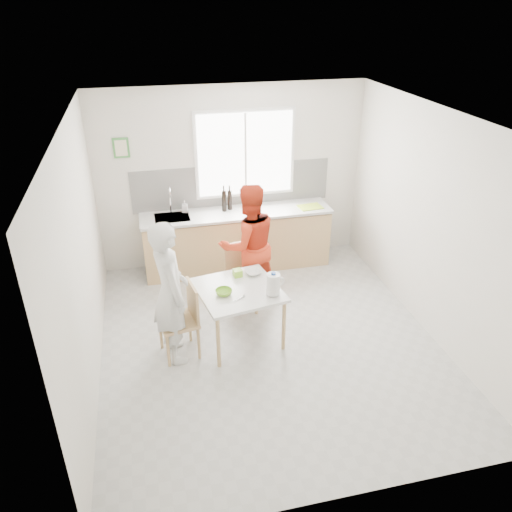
{
  "coord_description": "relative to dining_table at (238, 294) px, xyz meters",
  "views": [
    {
      "loc": [
        -1.28,
        -4.79,
        3.79
      ],
      "look_at": [
        -0.11,
        0.2,
        1.08
      ],
      "focal_mm": 35.0,
      "sensor_mm": 36.0,
      "label": 1
    }
  ],
  "objects": [
    {
      "name": "ground",
      "position": [
        0.34,
        -0.13,
        -0.64
      ],
      "size": [
        4.5,
        4.5,
        0.0
      ],
      "primitive_type": "plane",
      "color": "#B7B7B2",
      "rests_on": "ground"
    },
    {
      "name": "room_shell",
      "position": [
        0.34,
        -0.13,
        1.01
      ],
      "size": [
        4.5,
        4.5,
        4.5
      ],
      "color": "silver",
      "rests_on": "ground"
    },
    {
      "name": "window",
      "position": [
        0.54,
        2.1,
        1.06
      ],
      "size": [
        1.5,
        0.06,
        1.3
      ],
      "color": "white",
      "rests_on": "room_shell"
    },
    {
      "name": "backsplash",
      "position": [
        0.34,
        2.11,
        0.59
      ],
      "size": [
        3.0,
        0.02,
        0.65
      ],
      "primitive_type": "cube",
      "color": "white",
      "rests_on": "room_shell"
    },
    {
      "name": "picture_frame",
      "position": [
        -1.21,
        2.1,
        1.26
      ],
      "size": [
        0.22,
        0.03,
        0.28
      ],
      "color": "#439242",
      "rests_on": "room_shell"
    },
    {
      "name": "kitchen_counter",
      "position": [
        0.34,
        1.82,
        -0.22
      ],
      "size": [
        2.84,
        0.64,
        1.37
      ],
      "color": "tan",
      "rests_on": "ground"
    },
    {
      "name": "dining_table",
      "position": [
        0.0,
        0.0,
        0.0
      ],
      "size": [
        1.07,
        1.07,
        0.71
      ],
      "rotation": [
        0.0,
        0.0,
        0.18
      ],
      "color": "white",
      "rests_on": "ground"
    },
    {
      "name": "chair_left",
      "position": [
        -0.67,
        -0.12,
        -0.14
      ],
      "size": [
        0.49,
        0.49,
        0.91
      ],
      "rotation": [
        0.0,
        0.0,
        -1.4
      ],
      "color": "tan",
      "rests_on": "ground"
    },
    {
      "name": "chair_far",
      "position": [
        0.2,
        0.86,
        -0.18
      ],
      "size": [
        0.45,
        0.45,
        0.84
      ],
      "rotation": [
        0.0,
        0.0,
        0.18
      ],
      "color": "tan",
      "rests_on": "ground"
    },
    {
      "name": "person_white",
      "position": [
        -0.79,
        -0.14,
        0.22
      ],
      "size": [
        0.51,
        0.69,
        1.71
      ],
      "primitive_type": "imported",
      "rotation": [
        0.0,
        0.0,
        1.75
      ],
      "color": "silver",
      "rests_on": "ground"
    },
    {
      "name": "person_red",
      "position": [
        0.31,
        0.85,
        0.2
      ],
      "size": [
        0.92,
        0.77,
        1.69
      ],
      "primitive_type": "imported",
      "rotation": [
        0.0,
        0.0,
        3.32
      ],
      "color": "red",
      "rests_on": "ground"
    },
    {
      "name": "bowl_green",
      "position": [
        -0.19,
        -0.08,
        0.1
      ],
      "size": [
        0.23,
        0.23,
        0.06
      ],
      "primitive_type": "imported",
      "rotation": [
        0.0,
        0.0,
        0.18
      ],
      "color": "#7CBF2C",
      "rests_on": "dining_table"
    },
    {
      "name": "bowl_white",
      "position": [
        0.25,
        0.3,
        0.1
      ],
      "size": [
        0.24,
        0.24,
        0.05
      ],
      "primitive_type": "imported",
      "rotation": [
        0.0,
        0.0,
        0.18
      ],
      "color": "white",
      "rests_on": "dining_table"
    },
    {
      "name": "milk_jug",
      "position": [
        0.37,
        -0.22,
        0.22
      ],
      "size": [
        0.22,
        0.16,
        0.28
      ],
      "rotation": [
        0.0,
        0.0,
        0.18
      ],
      "color": "white",
      "rests_on": "dining_table"
    },
    {
      "name": "green_box",
      "position": [
        0.05,
        0.29,
        0.12
      ],
      "size": [
        0.12,
        0.12,
        0.09
      ],
      "primitive_type": "cube",
      "rotation": [
        0.0,
        0.0,
        0.18
      ],
      "color": "#94D831",
      "rests_on": "dining_table"
    },
    {
      "name": "spoon",
      "position": [
        -0.04,
        -0.23,
        0.08
      ],
      "size": [
        0.14,
        0.09,
        0.01
      ],
      "primitive_type": "cylinder",
      "rotation": [
        0.0,
        1.57,
        0.52
      ],
      "color": "#A5A5AA",
      "rests_on": "dining_table"
    },
    {
      "name": "cutting_board",
      "position": [
        1.46,
        1.73,
        0.29
      ],
      "size": [
        0.37,
        0.28,
        0.01
      ],
      "primitive_type": "cube",
      "rotation": [
        0.0,
        0.0,
        0.1
      ],
      "color": "#B5D832",
      "rests_on": "kitchen_counter"
    },
    {
      "name": "wine_bottle_a",
      "position": [
        0.17,
        1.89,
        0.44
      ],
      "size": [
        0.07,
        0.07,
        0.32
      ],
      "primitive_type": "cylinder",
      "color": "black",
      "rests_on": "kitchen_counter"
    },
    {
      "name": "wine_bottle_b",
      "position": [
        0.26,
        1.93,
        0.43
      ],
      "size": [
        0.07,
        0.07,
        0.3
      ],
      "primitive_type": "cylinder",
      "color": "black",
      "rests_on": "kitchen_counter"
    },
    {
      "name": "jar_amber",
      "position": [
        0.48,
        1.92,
        0.36
      ],
      "size": [
        0.06,
        0.06,
        0.16
      ],
      "primitive_type": "cylinder",
      "color": "olive",
      "rests_on": "kitchen_counter"
    },
    {
      "name": "soap_bottle",
      "position": [
        -0.4,
        1.98,
        0.37
      ],
      "size": [
        0.09,
        0.09,
        0.17
      ],
      "primitive_type": "imported",
      "rotation": [
        0.0,
        0.0,
        -0.19
      ],
      "color": "#999999",
      "rests_on": "kitchen_counter"
    }
  ]
}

